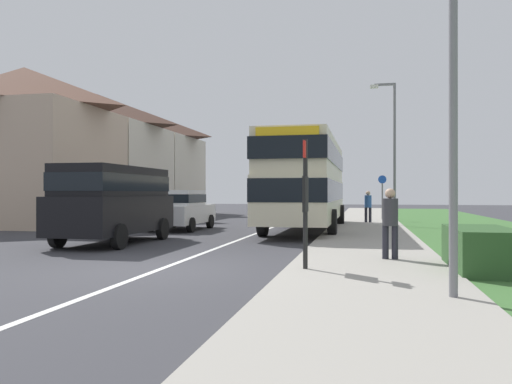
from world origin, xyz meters
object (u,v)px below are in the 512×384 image
pedestrian_walking_away (368,205)px  bus_stop_sign (305,195)px  parked_car_white (181,208)px  pedestrian_at_stop (390,220)px  street_lamp_mid (392,143)px  double_decker_bus (306,179)px  cycle_route_sign (382,196)px  parked_van_black (114,198)px

pedestrian_walking_away → bus_stop_sign: bus_stop_sign is taller
parked_car_white → pedestrian_walking_away: size_ratio=2.45×
pedestrian_at_stop → street_lamp_mid: size_ratio=0.26×
double_decker_bus → cycle_route_sign: 8.04m
parked_van_black → bus_stop_sign: bus_stop_sign is taller
parked_van_black → pedestrian_walking_away: (7.77, 11.14, -0.43)m
parked_car_white → pedestrian_walking_away: parked_car_white is taller
bus_stop_sign → street_lamp_mid: 14.38m
bus_stop_sign → street_lamp_mid: street_lamp_mid is taller
pedestrian_walking_away → bus_stop_sign: size_ratio=0.64×
pedestrian_at_stop → pedestrian_walking_away: same height
double_decker_bus → parked_car_white: bearing=-172.3°
bus_stop_sign → cycle_route_sign: 18.69m
street_lamp_mid → parked_van_black: bearing=-133.7°
parked_van_black → pedestrian_walking_away: size_ratio=2.96×
pedestrian_walking_away → street_lamp_mid: 3.57m
bus_stop_sign → street_lamp_mid: size_ratio=0.40×
parked_car_white → pedestrian_walking_away: bearing=34.5°
double_decker_bus → bus_stop_sign: bearing=-83.6°
street_lamp_mid → bus_stop_sign: bearing=-99.4°
parked_car_white → pedestrian_walking_away: 9.42m
parked_car_white → bus_stop_sign: size_ratio=1.57×
bus_stop_sign → cycle_route_sign: size_ratio=1.03×
pedestrian_walking_away → parked_van_black: bearing=-124.9°
double_decker_bus → pedestrian_walking_away: size_ratio=6.48×
parked_van_black → pedestrian_at_stop: parked_van_black is taller
pedestrian_at_stop → bus_stop_sign: bearing=-132.7°
cycle_route_sign → street_lamp_mid: 5.16m
pedestrian_walking_away → double_decker_bus: bearing=-118.6°
parked_van_black → cycle_route_sign: cycle_route_sign is taller
cycle_route_sign → parked_van_black: bearing=-121.7°
parked_car_white → pedestrian_at_stop: 11.99m
pedestrian_walking_away → bus_stop_sign: (-1.26, -15.91, 0.56)m
double_decker_bus → parked_car_white: 5.43m
double_decker_bus → street_lamp_mid: 4.79m
parked_car_white → street_lamp_mid: size_ratio=0.62×
pedestrian_walking_away → street_lamp_mid: (1.05, -1.90, 2.83)m
pedestrian_at_stop → street_lamp_mid: bearing=86.9°
cycle_route_sign → street_lamp_mid: bearing=-86.5°
pedestrian_at_stop → cycle_route_sign: (0.37, 16.78, 0.45)m
double_decker_bus → pedestrian_walking_away: bearing=61.4°
pedestrian_walking_away → pedestrian_at_stop: bearing=-88.4°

